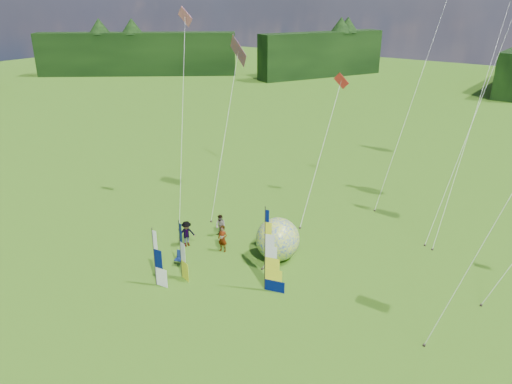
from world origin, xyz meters
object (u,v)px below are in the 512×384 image
Objects in this scene: side_banner_far at (154,258)px; spectator_b at (221,226)px; feather_banner_main at (265,251)px; spectator_a at (223,239)px; bol_inflatable at (278,239)px; side_banner_left at (181,250)px; camp_chair at (179,258)px; kite_whale at (476,105)px; spectator_c at (187,234)px; spectator_d at (265,234)px.

spectator_b is at bearing 91.18° from side_banner_far.
feather_banner_main is 2.75× the size of spectator_a.
side_banner_left is at bearing -123.26° from bol_inflatable.
side_banner_left is 4.02m from spectator_a.
camp_chair is at bearing 95.17° from side_banner_far.
camp_chair is 0.05× the size of kite_whale.
side_banner_far is at bearing -95.04° from camp_chair.
spectator_a is 2.19m from spectator_b.
camp_chair is at bearing 173.19° from feather_banner_main.
spectator_c is 1.14× the size of spectator_d.
spectator_a reaches higher than spectator_c.
spectator_c is 0.10× the size of kite_whale.
side_banner_far reaches higher than spectator_d.
bol_inflatable reaches higher than spectator_c.
bol_inflatable is 1.76× the size of spectator_d.
spectator_a is at bearing -142.16° from kite_whale.
spectator_a is (-0.06, 3.92, -0.89)m from side_banner_left.
spectator_a is 2.56m from spectator_c.
spectator_a is 1.15× the size of spectator_b.
spectator_b is 1.01× the size of spectator_d.
spectator_a is 0.11× the size of kite_whale.
side_banner_far is 7.81m from bol_inflatable.
bol_inflatable is 1.74× the size of spectator_b.
feather_banner_main reaches higher than spectator_a.
feather_banner_main is at bearing -67.69° from bol_inflatable.
spectator_a is at bearing -159.84° from bol_inflatable.
side_banner_far is at bearing -121.19° from bol_inflatable.
side_banner_left is at bearing 60.36° from side_banner_far.
spectator_d is at bearing 46.07° from spectator_a.
spectator_d is 6.02m from camp_chair.
side_banner_far is 4.99m from spectator_c.
side_banner_far is 8.13m from spectator_d.
spectator_c is 5.23m from spectator_d.
side_banner_left is 1.02× the size of side_banner_far.
side_banner_left reaches higher than spectator_c.
feather_banner_main is 0.29× the size of kite_whale.
feather_banner_main is 5.73m from spectator_d.
camp_chair is (-2.79, -5.33, -0.33)m from spectator_d.
spectator_d is (-1.74, 1.07, -0.60)m from bol_inflatable.
feather_banner_main reaches higher than spectator_d.
kite_whale is at bearing 37.59° from camp_chair.
spectator_c is 21.54m from kite_whale.
spectator_a is 19.49m from kite_whale.
feather_banner_main reaches higher than bol_inflatable.
bol_inflatable is 0.16× the size of kite_whale.
spectator_d is 16.93m from kite_whale.
feather_banner_main reaches higher than camp_chair.
camp_chair is (-1.13, 0.93, -1.35)m from side_banner_left.
spectator_a is 2.91m from spectator_d.
bol_inflatable is 3.72m from spectator_a.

